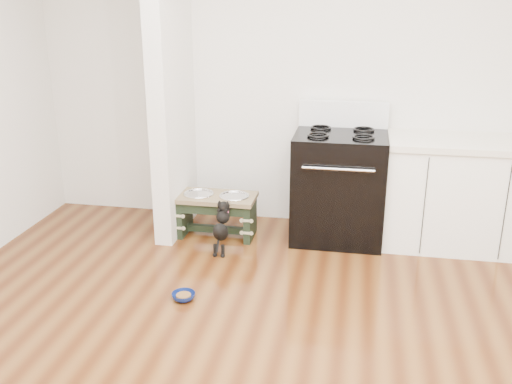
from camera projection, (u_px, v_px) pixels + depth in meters
name	position (u px, v px, depth m)	size (l,w,h in m)	color
room_shell	(270.00, 88.00, 2.50)	(5.00, 5.00, 5.00)	silver
partition_wall	(171.00, 78.00, 4.74)	(0.15, 0.80, 2.70)	silver
oven_range	(339.00, 185.00, 4.83)	(0.76, 0.69, 1.14)	black
cabinet_run	(459.00, 194.00, 4.69)	(1.24, 0.64, 0.91)	white
dog_feeder	(217.00, 207.00, 4.93)	(0.68, 0.36, 0.38)	black
puppy	(222.00, 226.00, 4.63)	(0.12, 0.35, 0.41)	black
floor_bowl	(184.00, 296.00, 3.95)	(0.21, 0.21, 0.05)	#0C1A56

